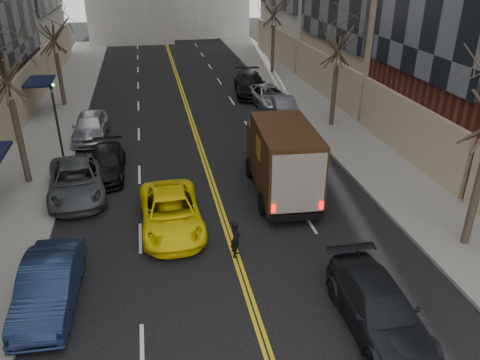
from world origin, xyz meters
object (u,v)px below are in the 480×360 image
object	(u,v)px
observer_sedan	(379,308)
taxi	(171,212)
ups_truck	(282,160)
pedestrian	(236,239)

from	to	relation	value
observer_sedan	taxi	bearing A→B (deg)	130.53
observer_sedan	taxi	size ratio (longest dim) A/B	0.95
ups_truck	taxi	distance (m)	5.69
observer_sedan	ups_truck	bearing A→B (deg)	94.12
ups_truck	taxi	bearing A→B (deg)	-155.24
pedestrian	observer_sedan	bearing A→B (deg)	-123.75
ups_truck	taxi	world-z (taller)	ups_truck
observer_sedan	pedestrian	bearing A→B (deg)	129.08
pedestrian	ups_truck	bearing A→B (deg)	-15.67
ups_truck	pedestrian	distance (m)	5.49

